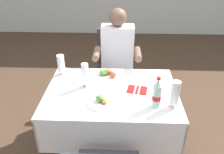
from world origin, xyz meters
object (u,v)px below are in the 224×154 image
object	(u,v)px
main_dining_table	(112,106)
cola_bottle_primary	(157,94)
plate_far_diner	(108,75)
plate_near_camera	(101,101)
seated_diner_far	(117,58)
chair_far_diner_seat	(114,66)
beer_glass_left	(175,95)
beer_glass_middle	(61,65)
napkin_cutlery_set	(137,90)
beer_glass_right	(85,75)

from	to	relation	value
main_dining_table	cola_bottle_primary	world-z (taller)	cola_bottle_primary
main_dining_table	plate_far_diner	distance (m)	0.31
plate_near_camera	seated_diner_far	bearing A→B (deg)	82.80
seated_diner_far	plate_near_camera	world-z (taller)	seated_diner_far
chair_far_diner_seat	plate_near_camera	xyz separation A→B (m)	(-0.07, -0.99, 0.19)
chair_far_diner_seat	beer_glass_left	distance (m)	1.17
beer_glass_middle	napkin_cutlery_set	distance (m)	0.77
chair_far_diner_seat	plate_far_diner	distance (m)	0.60
napkin_cutlery_set	beer_glass_right	bearing A→B (deg)	174.44
beer_glass_right	napkin_cutlery_set	distance (m)	0.47
plate_near_camera	plate_far_diner	xyz separation A→B (m)	(0.03, 0.42, 0.01)
napkin_cutlery_set	seated_diner_far	bearing A→B (deg)	105.46
seated_diner_far	beer_glass_middle	world-z (taller)	seated_diner_far
main_dining_table	chair_far_diner_seat	xyz separation A→B (m)	(0.00, 0.80, -0.00)
chair_far_diner_seat	plate_near_camera	distance (m)	1.01
beer_glass_right	beer_glass_middle	bearing A→B (deg)	140.69
cola_bottle_primary	plate_far_diner	bearing A→B (deg)	131.58
beer_glass_left	beer_glass_right	distance (m)	0.78
plate_near_camera	beer_glass_right	xyz separation A→B (m)	(-0.16, 0.24, 0.11)
main_dining_table	beer_glass_left	world-z (taller)	beer_glass_left
chair_far_diner_seat	cola_bottle_primary	xyz separation A→B (m)	(0.36, -1.02, 0.29)
seated_diner_far	chair_far_diner_seat	bearing A→B (deg)	108.73
seated_diner_far	plate_far_diner	bearing A→B (deg)	-100.30
chair_far_diner_seat	beer_glass_left	size ratio (longest dim) A/B	4.17
seated_diner_far	plate_far_diner	xyz separation A→B (m)	(-0.08, -0.45, 0.04)
main_dining_table	beer_glass_right	distance (m)	0.38
main_dining_table	beer_glass_right	xyz separation A→B (m)	(-0.23, 0.06, 0.29)
plate_far_diner	beer_glass_right	xyz separation A→B (m)	(-0.19, -0.18, 0.10)
main_dining_table	chair_far_diner_seat	distance (m)	0.80
beer_glass_middle	napkin_cutlery_set	world-z (taller)	beer_glass_middle
plate_near_camera	beer_glass_left	world-z (taller)	beer_glass_left
beer_glass_left	chair_far_diner_seat	bearing A→B (deg)	115.69
main_dining_table	beer_glass_left	bearing A→B (deg)	-23.83
plate_near_camera	napkin_cutlery_set	bearing A→B (deg)	33.78
plate_far_diner	napkin_cutlery_set	size ratio (longest dim) A/B	1.22
beer_glass_left	napkin_cutlery_set	bearing A→B (deg)	138.78
main_dining_table	chair_far_diner_seat	bearing A→B (deg)	90.00
plate_far_diner	beer_glass_right	world-z (taller)	beer_glass_right
beer_glass_middle	seated_diner_far	bearing A→B (deg)	38.07
main_dining_table	seated_diner_far	distance (m)	0.71
plate_far_diner	plate_near_camera	bearing A→B (deg)	-93.82
beer_glass_left	plate_far_diner	bearing A→B (deg)	139.55
beer_glass_right	beer_glass_left	bearing A→B (deg)	-20.99
beer_glass_middle	plate_near_camera	bearing A→B (deg)	-47.39
main_dining_table	plate_far_diner	xyz separation A→B (m)	(-0.05, 0.24, 0.19)
napkin_cutlery_set	plate_near_camera	bearing A→B (deg)	-146.22
main_dining_table	beer_glass_middle	bearing A→B (deg)	150.88
seated_diner_far	plate_near_camera	size ratio (longest dim) A/B	5.15
seated_diner_far	napkin_cutlery_set	world-z (taller)	seated_diner_far
beer_glass_left	beer_glass_middle	xyz separation A→B (m)	(-0.99, 0.49, -0.01)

